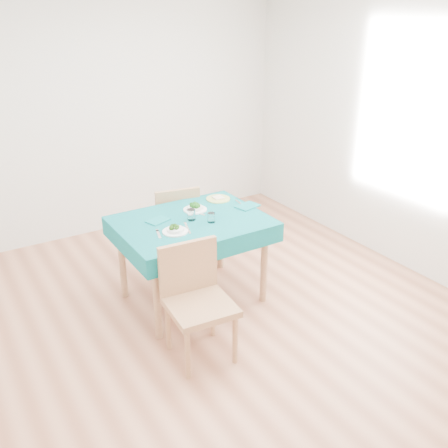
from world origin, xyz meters
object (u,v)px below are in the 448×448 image
chair_near (200,290)px  bowl_far (195,207)px  table (193,260)px  bowl_near (175,229)px  chair_far (173,215)px  side_plate (218,199)px

chair_near → bowl_far: (0.46, 0.89, 0.23)m
table → bowl_near: bearing=-146.9°
chair_near → bowl_near: (0.11, 0.58, 0.23)m
chair_far → table: bearing=87.4°
bowl_far → chair_far: bearing=86.5°
bowl_near → bowl_far: bearing=41.8°
chair_near → bowl_near: 0.63m
table → side_plate: (0.44, 0.29, 0.38)m
table → chair_near: bearing=-114.5°
chair_far → bowl_near: size_ratio=5.18×
table → side_plate: bearing=33.5°
bowl_far → table: bearing=-127.3°
bowl_near → bowl_far: 0.47m
table → side_plate: 0.65m
chair_near → chair_far: (0.49, 1.40, -0.04)m
chair_far → bowl_far: (-0.03, -0.51, 0.26)m
bowl_near → bowl_far: (0.35, 0.32, 0.00)m
chair_far → bowl_far: size_ratio=5.09×
bowl_far → side_plate: bearing=21.1°
bowl_far → side_plate: 0.33m
bowl_near → side_plate: bowl_near is taller
bowl_near → side_plate: size_ratio=0.92×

